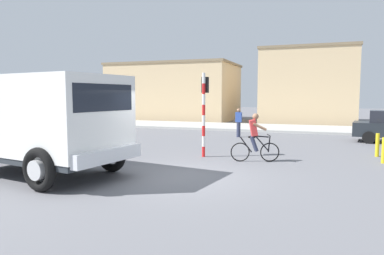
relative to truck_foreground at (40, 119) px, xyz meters
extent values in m
plane|color=slate|center=(4.05, 1.13, -1.67)|extent=(120.00, 120.00, 0.00)
cube|color=#ADADA8|center=(4.05, 16.61, -1.59)|extent=(80.00, 5.00, 0.16)
cube|color=white|center=(-0.03, 0.00, 0.13)|extent=(5.53, 3.29, 2.20)
cube|color=#2D3338|center=(-0.03, 0.00, -1.05)|extent=(5.42, 3.22, 0.16)
cube|color=silver|center=(2.64, -0.42, -0.87)|extent=(0.61, 2.38, 0.36)
cube|color=black|center=(2.49, -0.40, 0.63)|extent=(0.45, 2.12, 0.70)
torus|color=black|center=(1.76, 1.01, -1.12)|extent=(1.12, 0.41, 1.10)
cylinder|color=beige|center=(1.76, 1.01, -1.12)|extent=(0.54, 0.37, 0.50)
torus|color=black|center=(1.36, -1.51, -1.12)|extent=(1.12, 0.41, 1.10)
cylinder|color=beige|center=(1.36, -1.51, -1.12)|extent=(0.54, 0.37, 0.50)
torus|color=black|center=(-1.42, 1.52, -1.12)|extent=(1.12, 0.41, 1.10)
cylinder|color=beige|center=(-1.42, 1.52, -1.12)|extent=(0.54, 0.37, 0.50)
torus|color=black|center=(6.14, 4.35, -1.33)|extent=(0.66, 0.25, 0.68)
torus|color=black|center=(5.14, 4.02, -1.33)|extent=(0.66, 0.25, 0.68)
cylinder|color=black|center=(5.81, 4.24, -0.76)|extent=(0.58, 0.23, 0.09)
cylinder|color=black|center=(5.87, 4.26, -1.01)|extent=(0.50, 0.20, 0.57)
cylinder|color=black|center=(5.34, 4.09, -1.06)|extent=(0.43, 0.18, 0.57)
cylinder|color=black|center=(6.12, 4.35, -1.03)|extent=(0.10, 0.07, 0.59)
cylinder|color=black|center=(6.09, 4.34, -0.72)|extent=(0.19, 0.48, 0.03)
cube|color=black|center=(5.53, 4.15, -0.79)|extent=(0.27, 0.19, 0.06)
cube|color=#D13838|center=(5.58, 4.17, -0.46)|extent=(0.38, 0.40, 0.59)
sphere|color=#9E7051|center=(5.64, 4.19, -0.06)|extent=(0.22, 0.22, 0.22)
cylinder|color=#2D334C|center=(5.57, 4.27, -1.02)|extent=(0.33, 0.21, 0.57)
cylinder|color=#9E7051|center=(5.72, 4.38, -0.41)|extent=(0.49, 0.24, 0.29)
cylinder|color=#2D334C|center=(5.64, 4.08, -1.02)|extent=(0.33, 0.21, 0.57)
cylinder|color=#9E7051|center=(5.82, 4.08, -0.41)|extent=(0.49, 0.24, 0.29)
cylinder|color=red|center=(3.62, 4.49, -1.47)|extent=(0.12, 0.12, 0.40)
cylinder|color=white|center=(3.62, 4.49, -1.07)|extent=(0.12, 0.12, 0.40)
cylinder|color=red|center=(3.62, 4.49, -0.67)|extent=(0.12, 0.12, 0.40)
cylinder|color=white|center=(3.62, 4.49, -0.27)|extent=(0.12, 0.12, 0.40)
cylinder|color=red|center=(3.62, 4.49, 0.13)|extent=(0.12, 0.12, 0.40)
cylinder|color=white|center=(3.62, 4.49, 0.53)|extent=(0.12, 0.12, 0.40)
cylinder|color=red|center=(3.62, 4.49, 0.93)|extent=(0.12, 0.12, 0.40)
cylinder|color=white|center=(3.62, 4.49, 1.33)|extent=(0.12, 0.12, 0.40)
cube|color=black|center=(3.62, 4.67, 1.08)|extent=(0.24, 0.20, 0.60)
sphere|color=orange|center=(3.62, 4.79, 1.08)|extent=(0.14, 0.14, 0.14)
cylinder|color=black|center=(10.33, 12.41, -1.37)|extent=(0.62, 0.26, 0.60)
cylinder|color=black|center=(10.09, 10.73, -1.37)|extent=(0.62, 0.26, 0.60)
cylinder|color=#2D334C|center=(3.52, 11.20, -1.24)|extent=(0.22, 0.22, 0.85)
cube|color=#3351A8|center=(3.52, 11.20, -0.54)|extent=(0.34, 0.22, 0.56)
sphere|color=#9E7051|center=(3.52, 11.20, -0.15)|extent=(0.20, 0.20, 0.20)
cylinder|color=gold|center=(9.90, 5.40, -1.22)|extent=(0.14, 0.14, 0.90)
cylinder|color=gold|center=(9.90, 6.80, -1.22)|extent=(0.14, 0.14, 0.90)
cube|color=#D1B284|center=(-5.48, 23.56, 0.92)|extent=(11.40, 7.56, 5.17)
cube|color=#7D6B4F|center=(-5.48, 23.56, 3.60)|extent=(11.63, 7.71, 0.20)
cube|color=#D1B284|center=(6.83, 23.52, 1.34)|extent=(7.39, 7.27, 6.01)
cube|color=#7D6B4F|center=(6.83, 23.52, 4.44)|extent=(7.54, 7.42, 0.20)
camera|label=1|loc=(7.70, -8.09, 0.68)|focal=32.59mm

